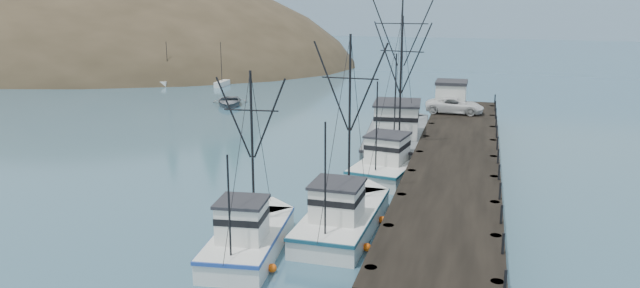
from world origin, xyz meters
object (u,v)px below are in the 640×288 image
object	(u,v)px
pier_shed	(451,95)
motorboat	(229,105)
trawler_mid	(250,236)
pickup_truck	(455,105)
trawler_far	(394,161)
pier	(456,158)
trawler_near	(344,215)
work_vessel	(398,136)

from	to	relation	value
pier_shed	motorboat	world-z (taller)	pier_shed
trawler_mid	pickup_truck	bearing A→B (deg)	73.72
trawler_mid	trawler_far	distance (m)	17.29
trawler_mid	motorboat	bearing A→B (deg)	114.29
pickup_truck	motorboat	world-z (taller)	pickup_truck
motorboat	pickup_truck	bearing A→B (deg)	-36.38
pickup_truck	pier	bearing A→B (deg)	-174.80
trawler_mid	motorboat	world-z (taller)	trawler_mid
pickup_truck	motorboat	bearing A→B (deg)	74.50
trawler_mid	pier_shed	world-z (taller)	trawler_mid
trawler_far	motorboat	xyz separation A→B (m)	(-22.80, 22.41, -0.82)
trawler_far	trawler_mid	bearing A→B (deg)	-107.68
motorboat	trawler_far	bearing A→B (deg)	-63.55
pier	trawler_near	bearing A→B (deg)	-117.07
trawler_near	motorboat	bearing A→B (deg)	122.06
trawler_far	work_vessel	xyz separation A→B (m)	(-0.65, 6.66, 0.41)
pier	work_vessel	world-z (taller)	work_vessel
pier_shed	motorboat	size ratio (longest dim) A/B	0.54
trawler_near	pickup_truck	world-z (taller)	trawler_near
trawler_far	trawler_near	bearing A→B (deg)	-95.34
pier	trawler_near	world-z (taller)	trawler_near
trawler_mid	trawler_near	bearing A→B (deg)	46.22
work_vessel	pickup_truck	bearing A→B (deg)	59.93
pickup_truck	motorboat	size ratio (longest dim) A/B	0.91
motorboat	pier_shed	bearing A→B (deg)	-32.64
work_vessel	pier	bearing A→B (deg)	-55.67
trawler_near	trawler_far	world-z (taller)	trawler_far
trawler_mid	pickup_truck	xyz separation A→B (m)	(8.94, 30.62, 1.93)
trawler_near	motorboat	size ratio (longest dim) A/B	1.93
pickup_truck	pier_shed	bearing A→B (deg)	15.70
pier	trawler_far	size ratio (longest dim) A/B	3.69
trawler_near	pier_shed	world-z (taller)	trawler_near
pier	pier_shed	distance (m)	17.26
trawler_near	pickup_truck	xyz separation A→B (m)	(4.83, 26.32, 1.93)
trawler_far	pier_shed	distance (m)	16.64
trawler_near	pier	bearing A→B (deg)	62.93
work_vessel	trawler_far	bearing A→B (deg)	-84.46
pier	motorboat	distance (m)	36.06
pier	pickup_truck	size ratio (longest dim) A/B	8.15
work_vessel	pier_shed	world-z (taller)	work_vessel
trawler_near	trawler_far	xyz separation A→B (m)	(1.14, 12.18, 0.00)
trawler_far	pier_shed	xyz separation A→B (m)	(3.20, 16.12, 2.60)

